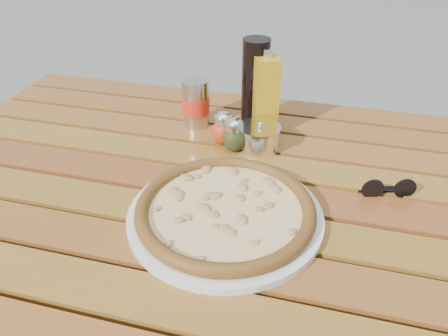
% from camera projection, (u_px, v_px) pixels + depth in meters
% --- Properties ---
extents(table, '(1.40, 0.90, 0.75)m').
position_uv_depth(table, '(222.00, 214.00, 0.94)').
color(table, '#3C210D').
rests_on(table, ground).
extents(plate, '(0.44, 0.44, 0.01)m').
position_uv_depth(plate, '(225.00, 216.00, 0.80)').
color(plate, silver).
rests_on(plate, table).
extents(pizza, '(0.45, 0.45, 0.03)m').
position_uv_depth(pizza, '(225.00, 209.00, 0.80)').
color(pizza, '#FFEBB6').
rests_on(pizza, plate).
extents(pepper_shaker, '(0.06, 0.06, 0.08)m').
position_uv_depth(pepper_shaker, '(223.00, 129.00, 1.02)').
color(pepper_shaker, '#C24116').
rests_on(pepper_shaker, table).
extents(oregano_shaker, '(0.07, 0.07, 0.08)m').
position_uv_depth(oregano_shaker, '(234.00, 136.00, 0.99)').
color(oregano_shaker, '#373B17').
rests_on(oregano_shaker, table).
extents(dark_bottle, '(0.08, 0.08, 0.22)m').
position_uv_depth(dark_bottle, '(255.00, 84.00, 1.06)').
color(dark_bottle, black).
rests_on(dark_bottle, table).
extents(soda_can, '(0.08, 0.08, 0.12)m').
position_uv_depth(soda_can, '(196.00, 103.00, 1.09)').
color(soda_can, silver).
rests_on(soda_can, table).
extents(olive_oil_cruet, '(0.07, 0.07, 0.21)m').
position_uv_depth(olive_oil_cruet, '(265.00, 96.00, 1.03)').
color(olive_oil_cruet, '#B38413').
rests_on(olive_oil_cruet, table).
extents(parmesan_tin, '(0.11, 0.11, 0.07)m').
position_uv_depth(parmesan_tin, '(259.00, 138.00, 1.00)').
color(parmesan_tin, white).
rests_on(parmesan_tin, table).
extents(sunglasses, '(0.11, 0.05, 0.04)m').
position_uv_depth(sunglasses, '(388.00, 189.00, 0.86)').
color(sunglasses, black).
rests_on(sunglasses, table).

